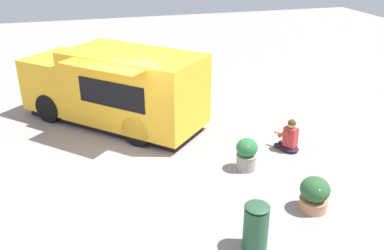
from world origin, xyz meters
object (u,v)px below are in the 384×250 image
(trash_bin, at_px, (256,226))
(planter_flowering_far, at_px, (247,154))
(food_truck, at_px, (115,89))
(person_customer, at_px, (289,138))
(planter_flowering_side, at_px, (314,194))

(trash_bin, bearing_deg, planter_flowering_far, -109.17)
(food_truck, height_order, person_customer, food_truck)
(person_customer, bearing_deg, trash_bin, 53.91)
(planter_flowering_far, relative_size, planter_flowering_side, 1.08)
(food_truck, distance_m, planter_flowering_side, 6.53)
(person_customer, relative_size, planter_flowering_side, 1.20)
(planter_flowering_side, bearing_deg, food_truck, -58.21)
(person_customer, bearing_deg, planter_flowering_far, 22.65)
(food_truck, distance_m, person_customer, 5.18)
(planter_flowering_far, bearing_deg, food_truck, -52.98)
(trash_bin, bearing_deg, planter_flowering_side, -155.32)
(planter_flowering_far, bearing_deg, planter_flowering_side, 110.21)
(food_truck, distance_m, trash_bin, 6.54)
(person_customer, relative_size, trash_bin, 0.95)
(food_truck, xyz_separation_m, planter_flowering_far, (-2.71, 3.60, -0.66))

